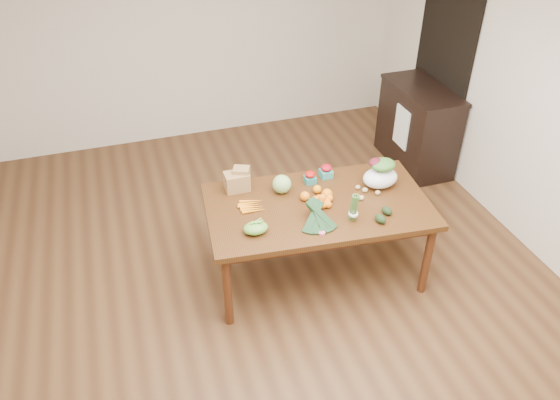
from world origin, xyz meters
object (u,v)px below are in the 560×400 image
object	(u,v)px
cabinet	(418,127)
mandarin_cluster	(322,199)
dining_table	(316,239)
paper_bag	(237,180)
salad_bag	(381,174)
asparagus_bundle	(354,207)
cabbage	(282,184)
kale_bunch	(319,218)

from	to	relation	value
cabinet	mandarin_cluster	xyz separation A→B (m)	(-1.74, -1.41, 0.33)
dining_table	cabinet	bearing A→B (deg)	44.01
dining_table	paper_bag	distance (m)	0.85
dining_table	paper_bag	xyz separation A→B (m)	(-0.58, 0.41, 0.47)
mandarin_cluster	salad_bag	size ratio (longest dim) A/B	0.59
cabinet	dining_table	bearing A→B (deg)	-141.58
paper_bag	asparagus_bundle	xyz separation A→B (m)	(0.76, -0.70, 0.03)
salad_bag	cabbage	bearing A→B (deg)	168.05
paper_bag	asparagus_bundle	size ratio (longest dim) A/B	1.08
cabbage	salad_bag	xyz separation A→B (m)	(0.82, -0.17, 0.04)
cabinet	kale_bunch	world-z (taller)	cabinet
paper_bag	cabbage	size ratio (longest dim) A/B	1.70
cabinet	mandarin_cluster	bearing A→B (deg)	-140.82
mandarin_cluster	kale_bunch	bearing A→B (deg)	-117.08
dining_table	paper_bag	world-z (taller)	paper_bag
dining_table	salad_bag	size ratio (longest dim) A/B	5.98
cabbage	kale_bunch	distance (m)	0.55
asparagus_bundle	salad_bag	world-z (taller)	asparagus_bundle
cabinet	paper_bag	size ratio (longest dim) A/B	3.76
cabbage	asparagus_bundle	distance (m)	0.68
dining_table	mandarin_cluster	distance (m)	0.43
dining_table	kale_bunch	bearing A→B (deg)	-105.49
asparagus_bundle	salad_bag	size ratio (longest dim) A/B	0.82
paper_bag	kale_bunch	distance (m)	0.84
dining_table	asparagus_bundle	xyz separation A→B (m)	(0.18, -0.29, 0.50)
asparagus_bundle	kale_bunch	bearing A→B (deg)	-176.84
cabinet	asparagus_bundle	size ratio (longest dim) A/B	4.08
dining_table	salad_bag	distance (m)	0.78
paper_bag	cabinet	bearing A→B (deg)	22.83
kale_bunch	asparagus_bundle	size ratio (longest dim) A/B	1.60
cabinet	cabbage	bearing A→B (deg)	-150.19
paper_bag	cabbage	xyz separation A→B (m)	(0.35, -0.16, -0.02)
cabbage	kale_bunch	xyz separation A→B (m)	(0.12, -0.53, 0.00)
mandarin_cluster	asparagus_bundle	distance (m)	0.32
paper_bag	cabbage	world-z (taller)	paper_bag
cabinet	asparagus_bundle	world-z (taller)	asparagus_bundle
cabinet	paper_bag	xyz separation A→B (m)	(-2.34, -0.99, 0.38)
dining_table	cabbage	world-z (taller)	cabbage
salad_bag	mandarin_cluster	bearing A→B (deg)	-170.20
kale_bunch	salad_bag	distance (m)	0.79
paper_bag	asparagus_bundle	bearing A→B (deg)	-42.89
salad_bag	kale_bunch	bearing A→B (deg)	-152.83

